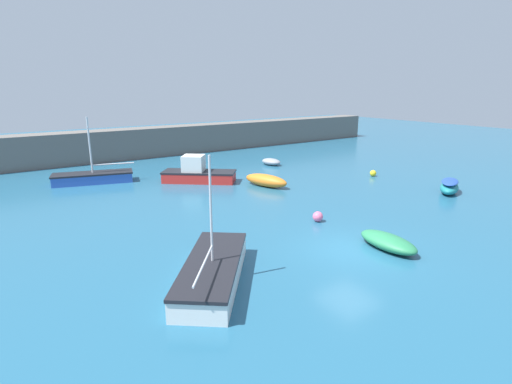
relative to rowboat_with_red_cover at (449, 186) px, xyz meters
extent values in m
cube|color=#235B7A|center=(-12.65, -2.83, -0.55)|extent=(120.00, 120.00, 0.20)
cube|color=#66605B|center=(-12.65, 25.36, 0.99)|extent=(62.08, 2.52, 2.89)
ellipsoid|color=teal|center=(0.00, 0.00, -0.09)|extent=(3.01, 2.26, 0.73)
ellipsoid|color=#23479E|center=(0.00, 0.00, 0.33)|extent=(2.71, 2.03, 0.24)
cube|color=white|center=(-19.06, -2.00, -0.08)|extent=(4.95, 5.50, 0.74)
cube|color=black|center=(-19.06, -2.00, 0.35)|extent=(5.05, 5.61, 0.12)
cylinder|color=silver|center=(-19.06, -2.00, 2.28)|extent=(0.09, 0.09, 3.97)
cylinder|color=silver|center=(-20.02, -3.19, 0.98)|extent=(1.97, 2.42, 0.07)
ellipsoid|color=#287A4C|center=(-11.23, -3.68, -0.13)|extent=(1.50, 3.01, 0.65)
cube|color=red|center=(-12.24, 12.46, -0.10)|extent=(5.21, 4.79, 0.70)
cube|color=black|center=(-12.24, 12.46, 0.31)|extent=(5.31, 4.88, 0.12)
cube|color=silver|center=(-12.55, 12.71, 0.89)|extent=(2.13, 2.13, 1.29)
ellipsoid|color=gray|center=(-3.92, 14.59, -0.16)|extent=(1.50, 2.15, 0.59)
cube|color=#2D56B7|center=(-18.83, 16.63, -0.13)|extent=(5.72, 3.07, 0.66)
cube|color=black|center=(-18.83, 16.63, 0.26)|extent=(5.84, 3.14, 0.12)
cylinder|color=silver|center=(-18.83, 16.63, 2.29)|extent=(0.13, 0.13, 4.18)
cylinder|color=silver|center=(-17.40, 16.23, 0.87)|extent=(2.90, 0.90, 0.10)
ellipsoid|color=orange|center=(-8.98, 8.49, -0.02)|extent=(2.09, 3.71, 0.87)
sphere|color=#EA668C|center=(-11.24, 0.76, -0.18)|extent=(0.55, 0.55, 0.55)
sphere|color=yellow|center=(-0.07, 6.26, -0.21)|extent=(0.49, 0.49, 0.49)
camera|label=1|loc=(-25.35, -13.79, 6.53)|focal=28.00mm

